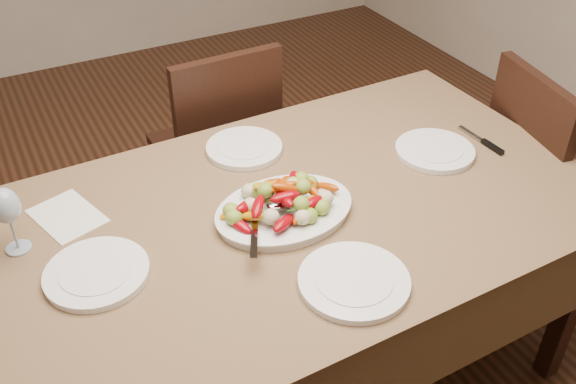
# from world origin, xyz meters

# --- Properties ---
(dining_table) EXTENTS (1.86, 1.08, 0.76)m
(dining_table) POSITION_xyz_m (0.24, 0.05, 0.38)
(dining_table) COLOR brown
(dining_table) RESTS_ON ground
(chair_far) EXTENTS (0.43, 0.43, 0.95)m
(chair_far) POSITION_xyz_m (0.33, 0.87, 0.47)
(chair_far) COLOR black
(chair_far) RESTS_ON ground
(chair_right) EXTENTS (0.49, 0.49, 0.95)m
(chair_right) POSITION_xyz_m (1.36, 0.02, 0.47)
(chair_right) COLOR black
(chair_right) RESTS_ON ground
(serving_platter) EXTENTS (0.39, 0.30, 0.02)m
(serving_platter) POSITION_xyz_m (0.22, 0.03, 0.77)
(serving_platter) COLOR white
(serving_platter) RESTS_ON dining_table
(roasted_vegetables) EXTENTS (0.32, 0.22, 0.09)m
(roasted_vegetables) POSITION_xyz_m (0.22, 0.03, 0.83)
(roasted_vegetables) COLOR #830209
(roasted_vegetables) RESTS_ON serving_platter
(serving_spoon) EXTENTS (0.28, 0.18, 0.03)m
(serving_spoon) POSITION_xyz_m (0.15, -0.01, 0.81)
(serving_spoon) COLOR #9EA0A8
(serving_spoon) RESTS_ON serving_platter
(plate_left) EXTENTS (0.26, 0.26, 0.02)m
(plate_left) POSITION_xyz_m (-0.31, 0.03, 0.77)
(plate_left) COLOR white
(plate_left) RESTS_ON dining_table
(plate_right) EXTENTS (0.25, 0.25, 0.02)m
(plate_right) POSITION_xyz_m (0.79, 0.08, 0.77)
(plate_right) COLOR white
(plate_right) RESTS_ON dining_table
(plate_far) EXTENTS (0.25, 0.25, 0.02)m
(plate_far) POSITION_xyz_m (0.26, 0.38, 0.77)
(plate_far) COLOR white
(plate_far) RESTS_ON dining_table
(plate_near) EXTENTS (0.28, 0.28, 0.02)m
(plate_near) POSITION_xyz_m (0.24, -0.29, 0.77)
(plate_near) COLOR white
(plate_near) RESTS_ON dining_table
(wine_glass) EXTENTS (0.08, 0.08, 0.20)m
(wine_glass) POSITION_xyz_m (-0.47, 0.23, 0.86)
(wine_glass) COLOR #8C99A5
(wine_glass) RESTS_ON dining_table
(menu_card) EXTENTS (0.21, 0.24, 0.00)m
(menu_card) POSITION_xyz_m (-0.32, 0.31, 0.76)
(menu_card) COLOR silver
(menu_card) RESTS_ON dining_table
(table_knife) EXTENTS (0.03, 0.20, 0.01)m
(table_knife) POSITION_xyz_m (0.97, 0.06, 0.76)
(table_knife) COLOR #9EA0A8
(table_knife) RESTS_ON dining_table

